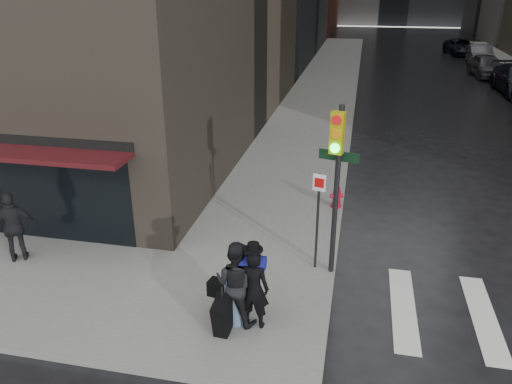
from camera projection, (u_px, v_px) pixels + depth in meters
The scene contains 10 objects.
ground at pixel (232, 315), 10.33m from camera, with size 140.00×140.00×0.00m, color black.
sidewalk_left at pixel (329, 78), 34.59m from camera, with size 4.00×50.00×0.15m, color slate.
man_overcoat at pixel (247, 293), 9.46m from camera, with size 0.99×0.91×1.85m.
man_jeans at pixel (236, 282), 9.60m from camera, with size 1.23×0.85×1.75m.
man_greycoat at pixel (14, 227), 11.75m from camera, with size 1.09×0.91×1.75m.
traffic_light at pixel (335, 170), 10.56m from camera, with size 0.96×0.56×3.92m.
fire_hydrant at pixel (337, 198), 14.74m from camera, with size 0.40×0.30×0.68m.
parked_car_4 at pixel (487, 66), 35.28m from camera, with size 1.83×4.54×1.55m, color #424147.
parked_car_5 at pixel (480, 55), 40.34m from camera, with size 1.64×4.69×1.54m, color #505055.
parked_car_6 at pixel (462, 47), 45.63m from camera, with size 2.37×5.13×1.43m, color black.
Camera 1 is at (2.25, -8.21, 6.40)m, focal length 35.00 mm.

